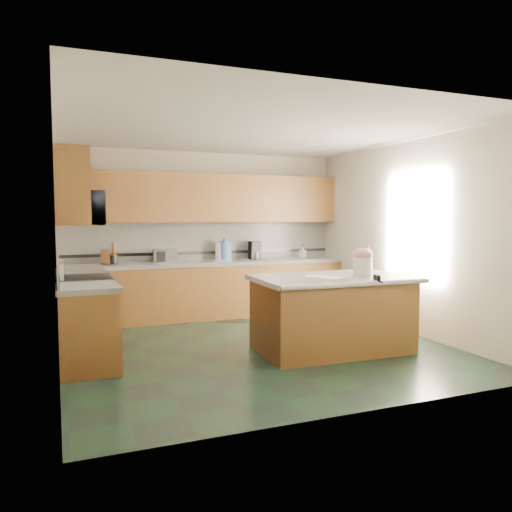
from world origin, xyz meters
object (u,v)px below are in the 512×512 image
island_base (332,316)px  island_top (332,278)px  knife_block (105,257)px  toaster_oven (165,256)px  coffee_maker (255,250)px  soap_bottle_island (367,259)px  treat_jar (362,267)px

island_base → island_top: size_ratio=0.95×
knife_block → toaster_oven: knife_block is taller
coffee_maker → island_top: bearing=-87.8°
soap_bottle_island → toaster_oven: soap_bottle_island is taller
island_base → island_top: (0.00, 0.00, 0.46)m
knife_block → coffee_maker: size_ratio=0.73×
toaster_oven → island_base: bearing=-52.1°
knife_block → toaster_oven: bearing=14.6°
treat_jar → island_base: bearing=142.5°
treat_jar → soap_bottle_island: size_ratio=0.65×
island_top → toaster_oven: bearing=122.7°
treat_jar → soap_bottle_island: 0.45m
treat_jar → toaster_oven: treat_jar is taller
island_base → coffee_maker: 2.67m
island_top → treat_jar: (0.28, -0.22, 0.15)m
treat_jar → coffee_maker: 2.83m
island_base → treat_jar: (0.28, -0.22, 0.61)m
knife_block → coffee_maker: coffee_maker is taller
island_base → soap_bottle_island: 0.89m
island_top → soap_bottle_island: bearing=12.9°
toaster_oven → coffee_maker: size_ratio=1.17×
island_base → knife_block: 3.58m
treat_jar → knife_block: (-2.69, 2.79, -0.01)m
island_top → knife_block: knife_block is taller
island_top → soap_bottle_island: size_ratio=5.17×
island_base → island_top: bearing=2.1°
island_base → toaster_oven: bearing=122.7°
coffee_maker → toaster_oven: bearing=-176.2°
island_base → treat_jar: size_ratio=7.53×
island_top → coffee_maker: size_ratio=6.19×
toaster_oven → knife_block: bearing=-172.7°
island_base → coffee_maker: coffee_maker is taller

